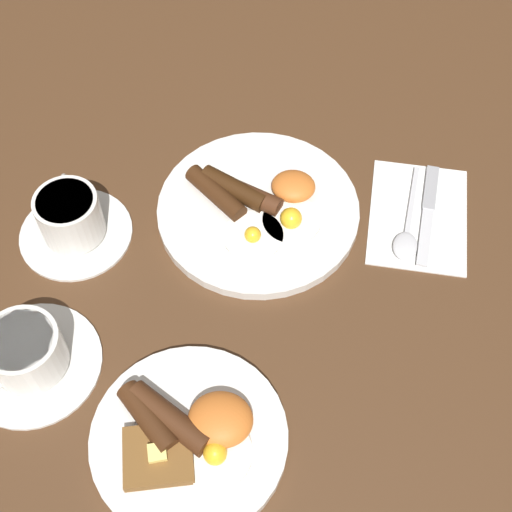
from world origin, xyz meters
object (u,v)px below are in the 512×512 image
object	(u,v)px
breakfast_plate_far	(189,435)
spoon	(407,235)
teacup_far	(27,355)
teacup_near	(71,220)
breakfast_plate_near	(258,208)
knife	(428,209)

from	to	relation	value
breakfast_plate_far	spoon	size ratio (longest dim) A/B	1.35
teacup_far	teacup_near	bearing A→B (deg)	-89.42
breakfast_plate_near	teacup_near	size ratio (longest dim) A/B	1.82
breakfast_plate_far	breakfast_plate_near	bearing A→B (deg)	-95.88
teacup_far	breakfast_plate_far	bearing A→B (deg)	162.35
spoon	teacup_far	bearing A→B (deg)	-54.85
teacup_far	knife	xyz separation A→B (m)	(-0.47, -0.30, -0.02)
breakfast_plate_far	teacup_near	bearing A→B (deg)	-51.67
teacup_near	spoon	world-z (taller)	teacup_near
teacup_far	spoon	bearing A→B (deg)	-150.65
teacup_near	teacup_far	distance (m)	0.20
breakfast_plate_near	knife	bearing A→B (deg)	-171.48
teacup_near	spoon	xyz separation A→B (m)	(-0.44, -0.05, -0.02)
breakfast_plate_far	spoon	distance (m)	0.39
teacup_near	knife	bearing A→B (deg)	-167.64
teacup_far	knife	bearing A→B (deg)	-147.53
breakfast_plate_near	breakfast_plate_far	size ratio (longest dim) A/B	1.24
teacup_near	breakfast_plate_far	bearing A→B (deg)	128.33
breakfast_plate_near	breakfast_plate_far	distance (m)	0.33
breakfast_plate_far	spoon	xyz separation A→B (m)	(-0.24, -0.31, -0.01)
knife	spoon	xyz separation A→B (m)	(0.03, 0.05, 0.00)
teacup_near	teacup_far	xyz separation A→B (m)	(-0.00, 0.20, -0.00)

